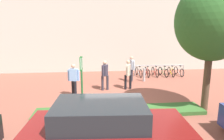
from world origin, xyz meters
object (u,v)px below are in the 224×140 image
object	(u,v)px
person_casual_tan	(131,67)
person_shirt_blue	(128,73)
bike_rack_cluster	(159,71)
bollard_steel	(144,75)
person_suited_dark	(105,73)
person_shirt_white	(74,78)
tree_sidewalk	(213,21)
car_maroon_wagon	(106,130)
parking_sign_post	(82,77)
bike_at_sign	(83,106)

from	to	relation	value
person_casual_tan	person_shirt_blue	distance (m)	1.68
bike_rack_cluster	bollard_steel	size ratio (longest dim) A/B	4.18
person_suited_dark	person_shirt_white	xyz separation A→B (m)	(-1.67, -0.95, 0.00)
person_casual_tan	tree_sidewalk	bearing A→B (deg)	-67.21
person_suited_dark	person_shirt_white	bearing A→B (deg)	-150.28
person_shirt_blue	car_maroon_wagon	xyz separation A→B (m)	(-1.76, -6.10, -0.23)
tree_sidewalk	parking_sign_post	xyz separation A→B (m)	(-5.15, 0.12, -2.17)
bike_at_sign	person_shirt_blue	bearing A→B (deg)	52.80
person_shirt_blue	person_shirt_white	xyz separation A→B (m)	(-3.02, -1.01, 0.00)
parking_sign_post	person_suited_dark	distance (m)	3.55
person_shirt_blue	person_casual_tan	bearing A→B (deg)	72.00
bollard_steel	person_shirt_white	distance (m)	5.17
parking_sign_post	bike_at_sign	distance (m)	1.23
person_suited_dark	car_maroon_wagon	distance (m)	6.07
bike_at_sign	car_maroon_wagon	bearing A→B (deg)	-75.21
car_maroon_wagon	person_suited_dark	bearing A→B (deg)	86.14
bollard_steel	person_shirt_blue	distance (m)	2.21
bollard_steel	person_shirt_white	size ratio (longest dim) A/B	0.52
bike_rack_cluster	person_shirt_white	bearing A→B (deg)	-145.72
person_suited_dark	person_shirt_white	size ratio (longest dim) A/B	1.00
person_suited_dark	person_shirt_blue	world-z (taller)	same
bollard_steel	person_suited_dark	bearing A→B (deg)	-148.72
person_suited_dark	person_shirt_blue	bearing A→B (deg)	2.24
parking_sign_post	bike_rack_cluster	xyz separation A→B (m)	(5.45, 6.42, -1.23)
bollard_steel	person_casual_tan	distance (m)	1.03
parking_sign_post	bike_rack_cluster	size ratio (longest dim) A/B	0.64
car_maroon_wagon	tree_sidewalk	bearing A→B (deg)	30.77
person_casual_tan	person_suited_dark	bearing A→B (deg)	-138.49
person_suited_dark	person_casual_tan	bearing A→B (deg)	41.51
car_maroon_wagon	person_shirt_white	bearing A→B (deg)	103.90
person_shirt_blue	person_shirt_white	bearing A→B (deg)	-161.57
parking_sign_post	bike_at_sign	size ratio (longest dim) A/B	1.43
bike_at_sign	bollard_steel	xyz separation A→B (m)	(3.90, 4.91, 0.10)
bike_rack_cluster	parking_sign_post	bearing A→B (deg)	-130.33
bike_rack_cluster	car_maroon_wagon	xyz separation A→B (m)	(-4.71, -9.17, 0.41)
parking_sign_post	bollard_steel	world-z (taller)	parking_sign_post
bike_at_sign	bike_rack_cluster	size ratio (longest dim) A/B	0.45
person_shirt_white	car_maroon_wagon	distance (m)	5.26
car_maroon_wagon	parking_sign_post	bearing A→B (deg)	105.02
person_shirt_blue	person_suited_dark	bearing A→B (deg)	-177.76
bike_at_sign	car_maroon_wagon	world-z (taller)	car_maroon_wagon
person_suited_dark	person_casual_tan	xyz separation A→B (m)	(1.87, 1.65, 0.00)
parking_sign_post	bike_rack_cluster	bearing A→B (deg)	49.67
bollard_steel	person_suited_dark	world-z (taller)	person_suited_dark
parking_sign_post	person_shirt_blue	bearing A→B (deg)	53.35
person_suited_dark	person_shirt_blue	distance (m)	1.35
parking_sign_post	person_suited_dark	size ratio (longest dim) A/B	1.40
tree_sidewalk	bike_rack_cluster	bearing A→B (deg)	87.36
bike_rack_cluster	person_shirt_white	world-z (taller)	person_shirt_white
tree_sidewalk	person_shirt_blue	world-z (taller)	tree_sidewalk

